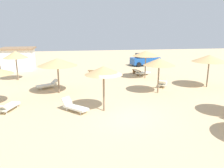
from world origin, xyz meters
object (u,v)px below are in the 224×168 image
(lounger_4, at_px, (48,85))
(parasol_1, at_px, (146,53))
(parasol_5, at_px, (159,62))
(bench_1, at_px, (136,71))
(lounger_5, at_px, (163,83))
(lounger_1, at_px, (142,73))
(lounger_2, at_px, (7,107))
(lounger_3, at_px, (74,107))
(parasol_3, at_px, (104,71))
(bench_0, at_px, (94,72))
(parasol_4, at_px, (57,62))
(parasol_9, at_px, (209,58))
(parasol_6, at_px, (16,55))
(parked_car, at_px, (145,60))
(beach_cabana, at_px, (19,59))

(lounger_4, bearing_deg, parasol_1, 14.64)
(parasol_5, distance_m, lounger_4, 9.73)
(bench_1, bearing_deg, lounger_5, -81.22)
(lounger_1, bearing_deg, parasol_5, -96.29)
(lounger_2, relative_size, lounger_3, 1.14)
(parasol_1, relative_size, lounger_1, 1.44)
(parasol_3, relative_size, bench_0, 1.87)
(lounger_2, relative_size, lounger_5, 1.02)
(parasol_4, xyz_separation_m, parasol_5, (7.93, -1.29, 0.01))
(lounger_3, relative_size, bench_0, 1.14)
(parasol_3, height_order, bench_0, parasol_3)
(parasol_4, bearing_deg, parasol_3, -56.09)
(lounger_5, bearing_deg, lounger_1, 94.39)
(parasol_9, height_order, lounger_2, parasol_9)
(parasol_1, xyz_separation_m, parasol_5, (-0.65, -5.51, -0.04))
(bench_1, bearing_deg, lounger_2, -138.17)
(parasol_4, height_order, bench_1, parasol_4)
(parasol_6, height_order, lounger_4, parasol_6)
(parasol_1, distance_m, parked_car, 8.44)
(lounger_3, bearing_deg, parasol_3, -5.54)
(bench_1, bearing_deg, lounger_4, -153.73)
(bench_0, xyz_separation_m, bench_1, (4.72, -0.67, 0.00))
(parasol_3, distance_m, parasol_6, 12.52)
(parasol_4, relative_size, bench_0, 2.01)
(lounger_1, bearing_deg, lounger_4, -157.98)
(lounger_2, distance_m, parked_car, 21.10)
(parasol_1, relative_size, parked_car, 0.68)
(parasol_4, xyz_separation_m, lounger_3, (1.22, -4.42, -2.21))
(lounger_5, bearing_deg, parasol_9, -10.86)
(parasol_3, relative_size, lounger_5, 1.48)
(lounger_1, relative_size, beach_cabana, 0.51)
(parasol_4, height_order, parked_car, parasol_4)
(lounger_5, bearing_deg, beach_cabana, 143.46)
(parasol_3, bearing_deg, parked_car, 64.65)
(lounger_3, relative_size, parked_car, 0.42)
(parasol_1, bearing_deg, parasol_4, -153.82)
(parasol_1, height_order, lounger_1, parasol_1)
(bench_0, bearing_deg, lounger_5, -48.81)
(parasol_6, relative_size, lounger_1, 1.47)
(parasol_9, distance_m, lounger_3, 12.65)
(parasol_3, xyz_separation_m, lounger_3, (-1.87, 0.18, -2.29))
(lounger_2, xyz_separation_m, bench_1, (11.16, 9.99, 0.03))
(parasol_5, relative_size, lounger_1, 1.42)
(parasol_5, xyz_separation_m, lounger_2, (-10.89, -2.43, -2.23))
(parasol_1, bearing_deg, parasol_6, 174.73)
(parasol_3, xyz_separation_m, lounger_4, (-4.15, 6.30, -2.30))
(parasol_5, relative_size, lounger_4, 1.46)
(parasol_3, xyz_separation_m, parasol_5, (4.84, 3.31, -0.06))
(lounger_5, xyz_separation_m, bench_0, (-5.60, 6.40, 0.03))
(lounger_1, distance_m, lounger_3, 12.53)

